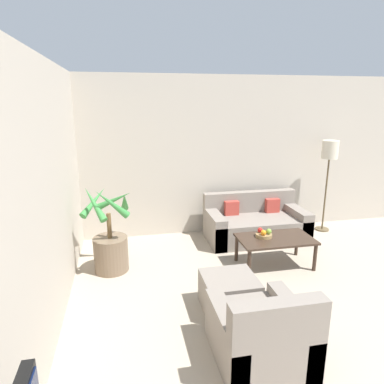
# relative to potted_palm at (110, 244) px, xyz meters

# --- Properties ---
(wall_back) EXTENTS (8.39, 0.06, 2.70)m
(wall_back) POSITION_rel_potted_palm_xyz_m (2.91, 1.21, 0.96)
(wall_back) COLOR #BCB2A3
(wall_back) RESTS_ON ground_plane
(wall_left) EXTENTS (0.06, 8.20, 2.70)m
(wall_left) POSITION_rel_potted_palm_xyz_m (-0.52, -2.12, 0.96)
(wall_left) COLOR #BCB2A3
(wall_left) RESTS_ON ground_plane
(potted_palm) EXTENTS (0.72, 0.71, 1.23)m
(potted_palm) POSITION_rel_potted_palm_xyz_m (0.00, 0.00, 0.00)
(potted_palm) COLOR brown
(potted_palm) RESTS_ON ground_plane
(sofa_loveseat) EXTENTS (1.65, 0.83, 0.76)m
(sofa_loveseat) POSITION_rel_potted_palm_xyz_m (2.36, 0.67, -0.14)
(sofa_loveseat) COLOR gray
(sofa_loveseat) RESTS_ON ground_plane
(floor_lamp) EXTENTS (0.27, 0.27, 1.62)m
(floor_lamp) POSITION_rel_potted_palm_xyz_m (3.73, 0.81, 0.96)
(floor_lamp) COLOR brown
(floor_lamp) RESTS_ON ground_plane
(coffee_table) EXTENTS (1.04, 0.60, 0.42)m
(coffee_table) POSITION_rel_potted_palm_xyz_m (2.26, -0.32, -0.03)
(coffee_table) COLOR #38281E
(coffee_table) RESTS_ON ground_plane
(fruit_bowl) EXTENTS (0.23, 0.23, 0.05)m
(fruit_bowl) POSITION_rel_potted_palm_xyz_m (2.12, -0.26, 0.05)
(fruit_bowl) COLOR #997A4C
(fruit_bowl) RESTS_ON coffee_table
(apple_red) EXTENTS (0.07, 0.07, 0.07)m
(apple_red) POSITION_rel_potted_palm_xyz_m (2.08, -0.20, 0.11)
(apple_red) COLOR red
(apple_red) RESTS_ON fruit_bowl
(apple_green) EXTENTS (0.08, 0.08, 0.08)m
(apple_green) POSITION_rel_potted_palm_xyz_m (2.18, -0.28, 0.11)
(apple_green) COLOR olive
(apple_green) RESTS_ON fruit_bowl
(orange_fruit) EXTENTS (0.08, 0.08, 0.08)m
(orange_fruit) POSITION_rel_potted_palm_xyz_m (2.08, -0.31, 0.11)
(orange_fruit) COLOR orange
(orange_fruit) RESTS_ON fruit_bowl
(armchair) EXTENTS (0.80, 0.83, 0.77)m
(armchair) POSITION_rel_potted_palm_xyz_m (1.35, -2.01, -0.14)
(armchair) COLOR gray
(armchair) RESTS_ON ground_plane
(ottoman) EXTENTS (0.59, 0.56, 0.39)m
(ottoman) POSITION_rel_potted_palm_xyz_m (1.31, -1.21, -0.20)
(ottoman) COLOR gray
(ottoman) RESTS_ON ground_plane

